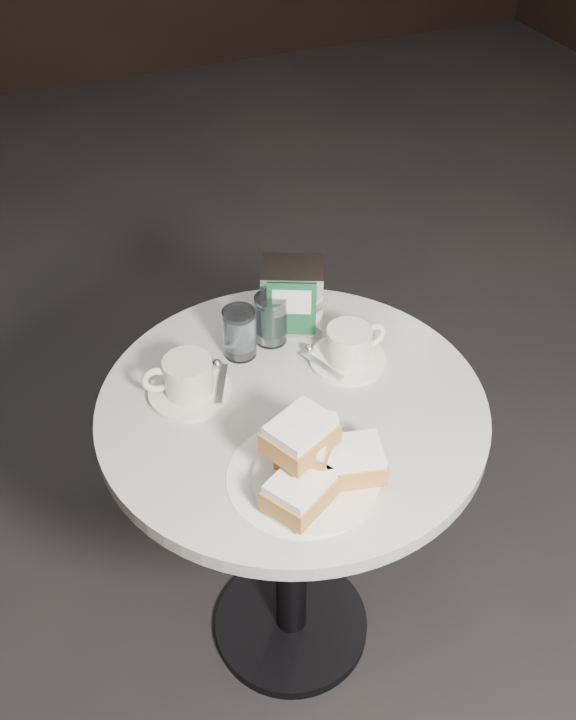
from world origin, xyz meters
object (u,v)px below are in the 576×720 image
Objects in this scene: cafe_table at (292,476)px; napkin_dispenser at (292,296)px; water_glass_left at (239,333)px; water_glass_right at (271,320)px; coffee_cup_right at (349,348)px; coffee_cup_left at (188,380)px; beignet_plate at (315,463)px.

napkin_dispenser reaches higher than cafe_table.
water_glass_left and water_glass_right have the same top height.
coffee_cup_left is at bearing 168.79° from coffee_cup_right.
beignet_plate is 0.42m from napkin_dispenser.
beignet_plate is 1.51× the size of coffee_cup_right.
napkin_dispenser is (0.13, 0.05, 0.02)m from water_glass_left.
cafe_table is at bearing -161.62° from coffee_cup_right.
cafe_table is 0.31m from water_glass_right.
napkin_dispenser reaches higher than coffee_cup_right.
coffee_cup_right is at bearing 24.80° from cafe_table.
coffee_cup_right is at bearing 4.96° from coffee_cup_left.
beignet_plate reaches higher than cafe_table.
cafe_table is 7.38× the size of water_glass_left.
coffee_cup_right is (0.18, 0.25, -0.02)m from beignet_plate.
water_glass_left is 0.14m from napkin_dispenser.
cafe_table is at bearing -99.14° from water_glass_right.
beignet_plate is at bearing -101.33° from cafe_table.
water_glass_left is 1.00× the size of water_glass_right.
water_glass_right is at bearing 127.92° from coffee_cup_right.
coffee_cup_right is 1.11× the size of napkin_dispenser.
water_glass_right is 0.69× the size of napkin_dispenser.
water_glass_right reaches higher than cafe_table.
coffee_cup_left is at bearing 114.38° from beignet_plate.
water_glass_right is (-0.11, 0.12, 0.02)m from coffee_cup_right.
cafe_table is 0.30m from coffee_cup_left.
beignet_plate reaches higher than coffee_cup_right.
coffee_cup_right is at bearing -45.67° from water_glass_right.
beignet_plate is at bearing -55.86° from coffee_cup_left.
water_glass_right reaches higher than coffee_cup_right.
cafe_table is 4.29× the size of coffee_cup_left.
coffee_cup_right is at bearing 54.69° from beignet_plate.
cafe_table is 4.60× the size of coffee_cup_right.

